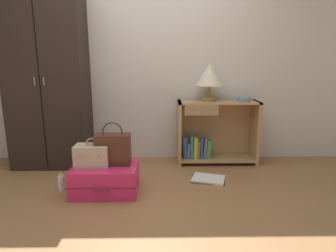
# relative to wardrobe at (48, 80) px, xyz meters

# --- Properties ---
(ground_plane) EXTENTS (9.00, 9.00, 0.00)m
(ground_plane) POSITION_rel_wardrobe_xyz_m (1.10, -1.20, -1.03)
(ground_plane) COLOR olive
(back_wall) EXTENTS (6.40, 0.10, 2.60)m
(back_wall) POSITION_rel_wardrobe_xyz_m (1.10, 0.30, 0.27)
(back_wall) COLOR beige
(back_wall) RESTS_ON ground_plane
(wardrobe) EXTENTS (0.88, 0.47, 2.06)m
(wardrobe) POSITION_rel_wardrobe_xyz_m (0.00, 0.00, 0.00)
(wardrobe) COLOR black
(wardrobe) RESTS_ON ground_plane
(bookshelf) EXTENTS (0.98, 0.36, 0.77)m
(bookshelf) POSITION_rel_wardrobe_xyz_m (1.96, 0.06, -0.65)
(bookshelf) COLOR tan
(bookshelf) RESTS_ON ground_plane
(table_lamp) EXTENTS (0.32, 0.32, 0.45)m
(table_lamp) POSITION_rel_wardrobe_xyz_m (1.88, 0.07, 0.04)
(table_lamp) COLOR olive
(table_lamp) RESTS_ON bookshelf
(bowl) EXTENTS (0.16, 0.16, 0.05)m
(bowl) POSITION_rel_wardrobe_xyz_m (2.29, 0.02, -0.23)
(bowl) COLOR slate
(bowl) RESTS_ON bookshelf
(suitcase_large) EXTENTS (0.62, 0.45, 0.27)m
(suitcase_large) POSITION_rel_wardrobe_xyz_m (0.78, -0.78, -0.89)
(suitcase_large) COLOR #DB2860
(suitcase_large) RESTS_ON ground_plane
(train_case) EXTENTS (0.32, 0.20, 0.27)m
(train_case) POSITION_rel_wardrobe_xyz_m (0.66, -0.78, -0.66)
(train_case) COLOR #B7A88E
(train_case) RESTS_ON suitcase_large
(handbag) EXTENTS (0.33, 0.16, 0.41)m
(handbag) POSITION_rel_wardrobe_xyz_m (0.85, -0.73, -0.61)
(handbag) COLOR #472319
(handbag) RESTS_ON suitcase_large
(bottle) EXTENTS (0.06, 0.06, 0.17)m
(bottle) POSITION_rel_wardrobe_xyz_m (0.33, -0.74, -0.95)
(bottle) COLOR white
(bottle) RESTS_ON ground_plane
(open_book_on_floor) EXTENTS (0.40, 0.34, 0.02)m
(open_book_on_floor) POSITION_rel_wardrobe_xyz_m (1.82, -0.50, -1.02)
(open_book_on_floor) COLOR white
(open_book_on_floor) RESTS_ON ground_plane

